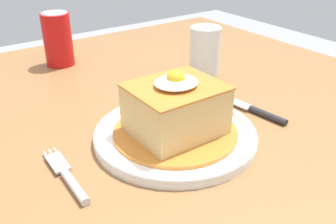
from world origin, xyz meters
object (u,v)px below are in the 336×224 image
fork (69,178)px  drinking_glass (205,54)px  main_plate (175,134)px  soda_can (58,39)px  knife (257,111)px

fork → drinking_glass: 0.45m
fork → drinking_glass: (0.41, 0.20, 0.04)m
fork → drinking_glass: drinking_glass is taller
main_plate → soda_can: bearing=92.8°
main_plate → knife: bearing=-5.3°
knife → soda_can: bearing=113.1°
fork → soda_can: bearing=70.0°
soda_can → drinking_glass: (0.25, -0.24, -0.02)m
main_plate → drinking_glass: 0.30m
main_plate → knife: (0.17, -0.02, -0.00)m
main_plate → soda_can: size_ratio=2.09×
fork → main_plate: bearing=1.9°
main_plate → soda_can: (-0.02, 0.43, 0.05)m
main_plate → drinking_glass: drinking_glass is taller
fork → knife: (0.35, -0.01, 0.00)m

